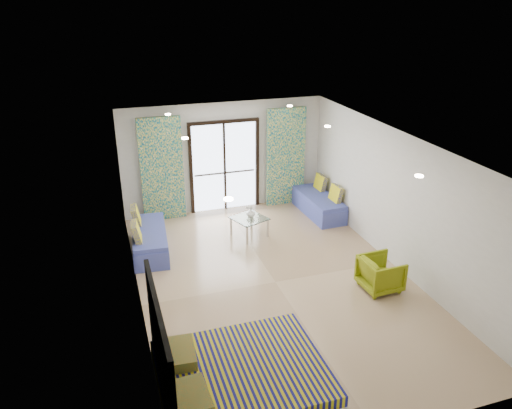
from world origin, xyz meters
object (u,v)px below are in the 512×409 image
object	(u,v)px
daybed_right	(319,204)
coffee_table	(249,220)
armchair	(381,272)
daybed_left	(149,240)
bed	(240,384)

from	to	relation	value
daybed_right	coffee_table	world-z (taller)	daybed_right
coffee_table	armchair	xyz separation A→B (m)	(1.65, -2.82, -0.05)
daybed_right	armchair	xyz separation A→B (m)	(-0.36, -3.47, 0.08)
daybed_right	coffee_table	bearing A→B (deg)	-164.37
daybed_left	coffee_table	distance (m)	2.23
coffee_table	armchair	distance (m)	3.27
daybed_left	coffee_table	world-z (taller)	daybed_left
armchair	bed	bearing A→B (deg)	117.75
bed	coffee_table	size ratio (longest dim) A/B	2.50
daybed_right	armchair	world-z (taller)	daybed_right
daybed_left	armchair	size ratio (longest dim) A/B	2.63
armchair	coffee_table	bearing A→B (deg)	27.62
bed	armchair	world-z (taller)	bed
bed	daybed_left	bearing A→B (deg)	97.74
daybed_left	armchair	world-z (taller)	daybed_left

